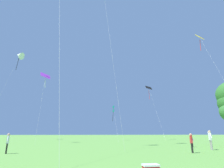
# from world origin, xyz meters

# --- Properties ---
(kite_black_large) EXTENTS (1.89, 10.86, 14.24)m
(kite_black_large) POSITION_xyz_m (13.74, 41.07, 12.79)
(kite_black_large) COLOR black
(kite_black_large) RESTS_ON ground_plane
(kite_teal_box) EXTENTS (0.58, 6.94, 7.93)m
(kite_teal_box) POSITION_xyz_m (3.47, 38.04, 7.05)
(kite_teal_box) COLOR teal
(kite_teal_box) RESTS_ON ground_plane
(kite_yellow_diamond) EXTENTS (2.90, 11.13, 23.27)m
(kite_yellow_diamond) POSITION_xyz_m (21.43, 28.23, 21.24)
(kite_yellow_diamond) COLOR yellow
(kite_yellow_diamond) RESTS_ON ground_plane
(kite_white_distant) EXTENTS (2.66, 10.25, 23.08)m
(kite_white_distant) POSITION_xyz_m (-21.43, 43.53, 21.86)
(kite_white_distant) COLOR white
(kite_white_distant) RESTS_ON ground_plane
(kite_purple_streamer) EXTENTS (1.83, 5.66, 12.21)m
(kite_purple_streamer) POSITION_xyz_m (-10.42, 28.20, 11.07)
(kite_purple_streamer) COLOR purple
(kite_purple_streamer) RESTS_ON ground_plane
(person_child_small) EXTENTS (0.26, 0.36, 1.22)m
(person_child_small) POSITION_xyz_m (9.58, 17.08, 0.73)
(person_child_small) COLOR black
(person_child_small) RESTS_ON ground_plane
(person_in_blue_jacket) EXTENTS (0.22, 0.49, 1.54)m
(person_in_blue_jacket) POSITION_xyz_m (-9.01, 12.72, 0.93)
(person_in_blue_jacket) COLOR black
(person_in_blue_jacket) RESTS_ON ground_plane
(person_in_red_shirt) EXTENTS (0.21, 0.50, 1.54)m
(person_in_red_shirt) POSITION_xyz_m (5.79, 11.09, 0.93)
(person_in_red_shirt) COLOR black
(person_in_red_shirt) RESTS_ON ground_plane
(person_with_spool) EXTENTS (0.25, 0.59, 1.82)m
(person_with_spool) POSITION_xyz_m (9.19, 13.30, 1.09)
(person_with_spool) COLOR gray
(person_with_spool) RESTS_ON ground_plane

